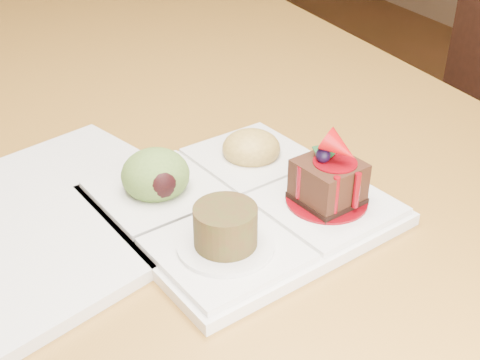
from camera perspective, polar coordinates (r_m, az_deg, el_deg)
name	(u,v)px	position (r m, az deg, el deg)	size (l,w,h in m)	color
dining_table	(101,161)	(0.84, -13.09, 1.77)	(1.00, 1.80, 0.75)	olive
chair_right	(467,113)	(1.27, 20.75, 5.97)	(0.52, 0.52, 1.03)	black
sampler_plate	(236,192)	(0.59, -0.34, -1.19)	(0.29, 0.29, 0.10)	silver
second_plate	(53,217)	(0.61, -17.32, -3.38)	(0.27, 0.27, 0.01)	silver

